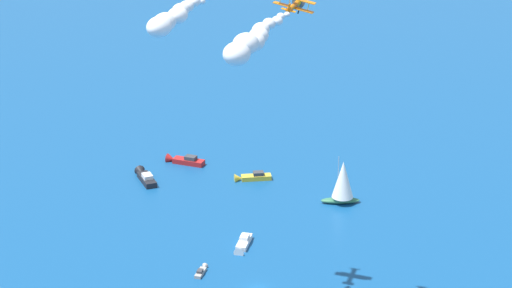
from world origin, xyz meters
name	(u,v)px	position (x,y,z in m)	size (l,w,h in m)	color
motorboat_far_stbd	(243,244)	(-12.08, 13.30, 0.67)	(4.99, 8.79, 2.48)	white
motorboat_inshore	(184,160)	(-50.34, 43.67, 0.80)	(10.56, 4.64, 2.97)	#B21E1E
motorboat_trailing	(202,271)	(-13.14, -0.44, 0.40)	(2.78, 5.28, 1.49)	#9E9993
motorboat_ahead	(145,177)	(-52.06, 29.89, 0.82)	(10.21, 8.23, 3.06)	black
motorboat_mid_cluster	(251,177)	(-29.78, 44.16, 0.72)	(8.56, 7.70, 2.66)	gold
sailboat_outer_ring_a	(343,182)	(-4.42, 44.41, 5.44)	(9.10, 7.45, 11.92)	#33704C
smoke_trail_lead	(171,18)	(-2.10, -21.96, 59.29)	(8.41, 24.47, 3.83)	silver
biplane_wingman	(294,5)	(7.77, -0.61, 58.32)	(7.49, 7.08, 3.67)	orange
smoke_trail_wingman	(250,42)	(13.60, -23.36, 58.13)	(8.97, 27.23, 4.57)	silver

